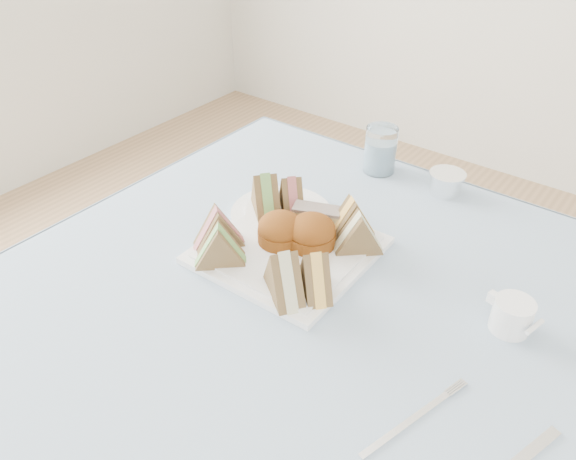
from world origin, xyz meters
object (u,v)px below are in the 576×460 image
Objects in this scene: serving_plate at (288,250)px; table at (303,441)px; creamer_jug at (512,316)px; water_glass at (380,150)px.

table is at bearing -40.08° from serving_plate.
water_glass is at bearing 157.03° from creamer_jug.
water_glass is (-0.12, 0.44, 0.43)m from table.
creamer_jug is (0.28, 0.14, 0.40)m from table.
water_glass is 0.51m from creamer_jug.
table is 0.63m from water_glass.
creamer_jug is at bearing 26.19° from table.
table is 8.82× the size of water_glass.
serving_plate is 2.73× the size of water_glass.
creamer_jug is (0.38, 0.05, 0.02)m from serving_plate.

